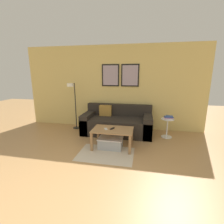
% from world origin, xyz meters
% --- Properties ---
extents(ground_plane, '(16.00, 16.00, 0.00)m').
position_xyz_m(ground_plane, '(0.00, 0.00, 0.00)').
color(ground_plane, tan).
extents(wall_back, '(5.60, 0.09, 2.55)m').
position_xyz_m(wall_back, '(0.01, 3.41, 1.28)').
color(wall_back, '#DDC472').
rests_on(wall_back, ground_plane).
extents(area_rug, '(1.20, 0.83, 0.01)m').
position_xyz_m(area_rug, '(0.23, 1.55, 0.00)').
color(area_rug, '#C1B299').
rests_on(area_rug, ground_plane).
extents(couch, '(1.98, 0.95, 0.80)m').
position_xyz_m(couch, '(0.26, 2.91, 0.29)').
color(couch, '#28231E').
rests_on(couch, ground_plane).
extents(coffee_table, '(0.94, 0.60, 0.45)m').
position_xyz_m(coffee_table, '(0.31, 1.90, 0.37)').
color(coffee_table, '#997047').
rests_on(coffee_table, ground_plane).
extents(storage_bin, '(0.57, 0.38, 0.25)m').
position_xyz_m(storage_bin, '(0.27, 1.86, 0.13)').
color(storage_bin, '#9EA3A8').
rests_on(storage_bin, ground_plane).
extents(floor_lamp, '(0.23, 0.50, 1.44)m').
position_xyz_m(floor_lamp, '(-1.09, 2.88, 1.00)').
color(floor_lamp, black).
rests_on(floor_lamp, ground_plane).
extents(side_table, '(0.34, 0.34, 0.52)m').
position_xyz_m(side_table, '(1.66, 2.82, 0.31)').
color(side_table, white).
rests_on(side_table, ground_plane).
extents(book_stack, '(0.25, 0.17, 0.09)m').
position_xyz_m(book_stack, '(1.67, 2.82, 0.57)').
color(book_stack, silver).
rests_on(book_stack, side_table).
extents(remote_control, '(0.09, 0.15, 0.02)m').
position_xyz_m(remote_control, '(0.30, 1.93, 0.46)').
color(remote_control, black).
rests_on(remote_control, coffee_table).
extents(cell_phone, '(0.12, 0.15, 0.01)m').
position_xyz_m(cell_phone, '(0.15, 1.89, 0.46)').
color(cell_phone, silver).
rests_on(cell_phone, coffee_table).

